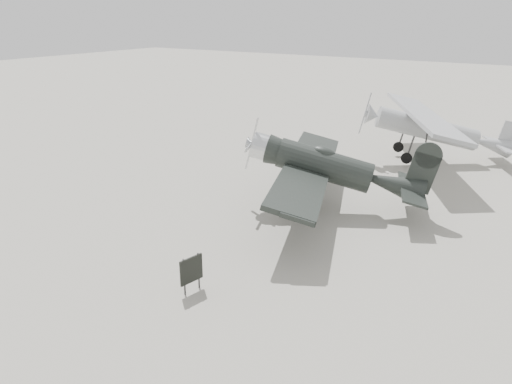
% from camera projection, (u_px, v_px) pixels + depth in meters
% --- Properties ---
extents(ground, '(160.00, 160.00, 0.00)m').
position_uv_depth(ground, '(235.00, 268.00, 17.50)').
color(ground, gray).
rests_on(ground, ground).
extents(lowwing_monoplane, '(8.33, 11.34, 3.70)m').
position_uv_depth(lowwing_monoplane, '(333.00, 168.00, 21.94)').
color(lowwing_monoplane, black).
rests_on(lowwing_monoplane, ground).
extents(highwing_monoplane, '(9.61, 11.94, 3.55)m').
position_uv_depth(highwing_monoplane, '(434.00, 125.00, 28.95)').
color(highwing_monoplane, gray).
rests_on(highwing_monoplane, ground).
extents(sign_board, '(0.23, 0.86, 1.26)m').
position_uv_depth(sign_board, '(191.00, 270.00, 15.80)').
color(sign_board, '#333333').
rests_on(sign_board, ground).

